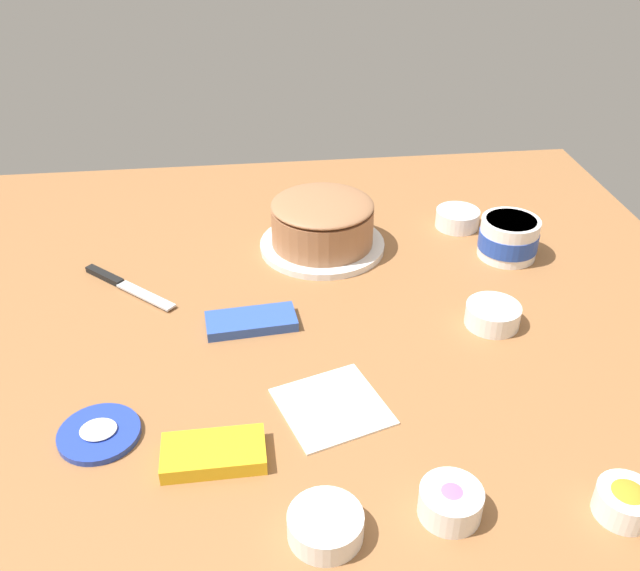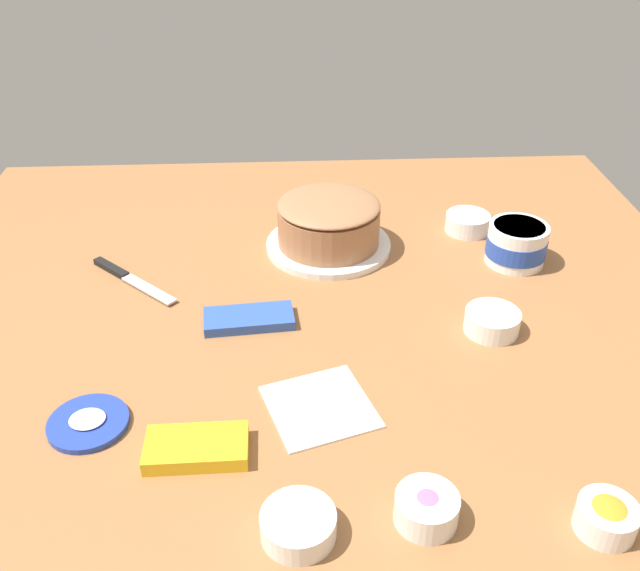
% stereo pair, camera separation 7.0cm
% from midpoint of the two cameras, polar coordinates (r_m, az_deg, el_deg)
% --- Properties ---
extents(ground_plane, '(1.54, 1.54, 0.00)m').
position_cam_midpoint_polar(ground_plane, '(1.21, -1.78, -4.19)').
color(ground_plane, '#936038').
extents(frosted_cake, '(0.26, 0.26, 0.11)m').
position_cam_midpoint_polar(frosted_cake, '(1.44, -1.20, 4.93)').
color(frosted_cake, white).
rests_on(frosted_cake, ground_plane).
extents(frosting_tub, '(0.12, 0.12, 0.08)m').
position_cam_midpoint_polar(frosting_tub, '(1.46, 13.86, 3.84)').
color(frosting_tub, white).
rests_on(frosting_tub, ground_plane).
extents(frosting_tub_lid, '(0.12, 0.12, 0.02)m').
position_cam_midpoint_polar(frosting_tub_lid, '(1.09, -19.42, -11.35)').
color(frosting_tub_lid, '#233DAD').
rests_on(frosting_tub_lid, ground_plane).
extents(spreading_knife, '(0.19, 0.18, 0.01)m').
position_cam_midpoint_polar(spreading_knife, '(1.40, -17.34, 0.14)').
color(spreading_knife, silver).
rests_on(spreading_knife, ground_plane).
extents(sprinkle_bowl_green, '(0.10, 0.10, 0.04)m').
position_cam_midpoint_polar(sprinkle_bowl_green, '(1.57, 9.92, 5.43)').
color(sprinkle_bowl_green, white).
rests_on(sprinkle_bowl_green, ground_plane).
extents(sprinkle_bowl_rainbow, '(0.10, 0.10, 0.04)m').
position_cam_midpoint_polar(sprinkle_bowl_rainbow, '(1.25, 12.46, -2.43)').
color(sprinkle_bowl_rainbow, white).
rests_on(sprinkle_bowl_rainbow, ground_plane).
extents(sprinkle_bowl_orange, '(0.08, 0.08, 0.04)m').
position_cam_midpoint_polar(sprinkle_bowl_orange, '(0.99, 21.80, -16.06)').
color(sprinkle_bowl_orange, white).
rests_on(sprinkle_bowl_orange, ground_plane).
extents(sprinkle_bowl_yellow, '(0.10, 0.10, 0.03)m').
position_cam_midpoint_polar(sprinkle_bowl_yellow, '(0.91, -1.88, -19.04)').
color(sprinkle_bowl_yellow, white).
rests_on(sprinkle_bowl_yellow, ground_plane).
extents(sprinkle_bowl_pink, '(0.08, 0.08, 0.04)m').
position_cam_midpoint_polar(sprinkle_bowl_pink, '(0.93, 8.44, -17.08)').
color(sprinkle_bowl_pink, white).
rests_on(sprinkle_bowl_pink, ground_plane).
extents(candy_box_lower, '(0.14, 0.08, 0.02)m').
position_cam_midpoint_polar(candy_box_lower, '(1.01, -10.71, -13.38)').
color(candy_box_lower, yellow).
rests_on(candy_box_lower, ground_plane).
extents(candy_box_upper, '(0.16, 0.08, 0.02)m').
position_cam_midpoint_polar(candy_box_upper, '(1.24, -7.25, -2.96)').
color(candy_box_upper, '#2D51B2').
rests_on(candy_box_upper, ground_plane).
extents(paper_napkin, '(0.19, 0.19, 0.01)m').
position_cam_midpoint_polar(paper_napkin, '(1.07, -1.07, -9.84)').
color(paper_napkin, white).
rests_on(paper_napkin, ground_plane).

